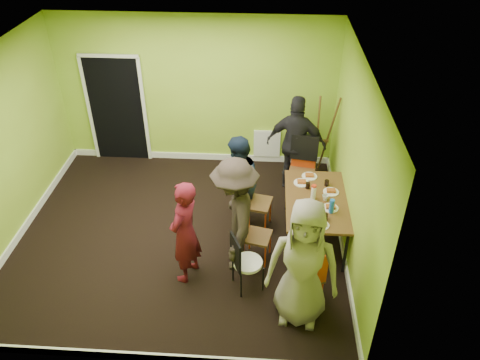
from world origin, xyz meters
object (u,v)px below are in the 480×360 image
(orange_bottle, at_px, (312,188))
(chair_left_far, at_px, (252,197))
(person_front_end, at_px, (303,264))
(thermos, at_px, (313,193))
(person_standing, at_px, (185,232))
(easel, at_px, (316,139))
(chair_front_end, at_px, (310,275))
(person_left_near, at_px, (235,215))
(blue_bottle, at_px, (332,206))
(chair_back_end, at_px, (304,154))
(chair_bentwood, at_px, (244,260))
(person_left_far, at_px, (238,183))
(chair_left_near, at_px, (252,231))
(dining_table, at_px, (316,202))
(person_back_end, at_px, (296,144))

(orange_bottle, bearing_deg, chair_left_far, 179.47)
(person_front_end, bearing_deg, thermos, 90.00)
(thermos, xyz_separation_m, person_standing, (-1.75, -0.90, -0.07))
(easel, bearing_deg, chair_front_end, -94.83)
(orange_bottle, height_order, person_left_near, person_left_near)
(thermos, distance_m, orange_bottle, 0.24)
(chair_left_far, height_order, blue_bottle, chair_left_far)
(chair_back_end, relative_size, chair_bentwood, 1.22)
(person_left_near, bearing_deg, blue_bottle, 97.95)
(thermos, bearing_deg, person_left_far, 164.62)
(chair_left_far, relative_size, person_front_end, 0.55)
(thermos, bearing_deg, chair_front_end, -94.17)
(chair_front_end, xyz_separation_m, person_front_end, (-0.13, -0.22, 0.40))
(person_standing, xyz_separation_m, person_left_near, (0.65, 0.29, 0.09))
(chair_left_near, height_order, person_front_end, person_front_end)
(dining_table, height_order, person_left_near, person_left_near)
(chair_bentwood, relative_size, easel, 0.54)
(chair_left_near, height_order, person_back_end, person_back_end)
(person_standing, bearing_deg, blue_bottle, 125.83)
(thermos, distance_m, person_front_end, 1.53)
(chair_bentwood, bearing_deg, blue_bottle, 98.61)
(chair_bentwood, relative_size, person_standing, 0.58)
(easel, bearing_deg, chair_left_far, -126.71)
(chair_front_end, height_order, person_back_end, person_back_end)
(chair_bentwood, height_order, person_left_near, person_left_near)
(chair_front_end, bearing_deg, chair_back_end, 65.15)
(easel, height_order, thermos, easel)
(chair_back_end, bearing_deg, thermos, 102.67)
(chair_back_end, xyz_separation_m, chair_bentwood, (-0.88, -2.29, -0.28))
(chair_front_end, relative_size, person_standing, 0.57)
(chair_front_end, distance_m, person_left_far, 1.92)
(person_standing, bearing_deg, chair_bentwood, 96.36)
(person_back_end, bearing_deg, dining_table, 111.06)
(thermos, bearing_deg, chair_left_far, 165.31)
(chair_back_end, distance_m, chair_bentwood, 2.47)
(person_left_near, height_order, person_front_end, person_front_end)
(thermos, xyz_separation_m, person_left_near, (-1.10, -0.61, 0.01))
(chair_left_far, distance_m, person_left_near, 0.92)
(dining_table, xyz_separation_m, chair_back_end, (-0.13, 1.22, 0.09))
(blue_bottle, xyz_separation_m, orange_bottle, (-0.23, 0.53, -0.07))
(thermos, relative_size, blue_bottle, 0.98)
(person_left_near, height_order, person_back_end, person_left_near)
(thermos, xyz_separation_m, person_left_far, (-1.12, 0.31, -0.09))
(chair_left_near, distance_m, easel, 2.39)
(dining_table, bearing_deg, person_back_end, 100.34)
(chair_left_near, relative_size, blue_bottle, 4.16)
(dining_table, bearing_deg, blue_bottle, -57.98)
(chair_back_end, xyz_separation_m, person_front_end, (-0.15, -2.72, 0.12))
(chair_back_end, xyz_separation_m, person_left_near, (-1.03, -1.82, 0.09))
(blue_bottle, bearing_deg, orange_bottle, 113.88)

